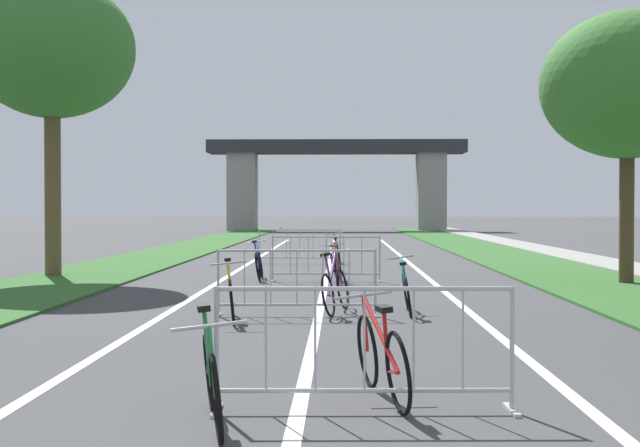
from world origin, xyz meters
name	(u,v)px	position (x,y,z in m)	size (l,w,h in m)	color
grass_verge_left	(177,251)	(-5.96, 29.62, 0.03)	(3.02, 72.39, 0.05)	#2D5B26
grass_verge_right	(488,251)	(5.96, 29.62, 0.03)	(3.02, 72.39, 0.05)	#2D5B26
sidewalk_path_right	(549,251)	(8.30, 29.62, 0.04)	(1.66, 72.39, 0.08)	gray
lane_stripe_center	(329,268)	(0.00, 20.94, 0.00)	(0.14, 41.88, 0.01)	silver
lane_stripe_right_lane	(416,268)	(2.45, 20.94, 0.00)	(0.14, 41.88, 0.01)	silver
lane_stripe_left_lane	(242,268)	(-2.45, 20.94, 0.00)	(0.14, 41.88, 0.01)	silver
overpass_bridge	(336,170)	(0.00, 59.83, 4.48)	(18.93, 3.09, 6.64)	#2D2D30
tree_left_maple_mid	(52,50)	(-6.69, 17.67, 5.55)	(4.01, 4.01, 7.29)	brown
tree_right_oak_near	(627,86)	(6.65, 16.01, 4.38)	(3.81, 3.81, 6.02)	#4C3823
crowd_barrier_nearest	(364,349)	(0.55, 4.22, 0.52)	(2.54, 0.52, 1.05)	#ADADB2
crowd_barrier_second	(297,283)	(-0.34, 10.41, 0.52)	(2.54, 0.54, 1.05)	#ADADB2
crowd_barrier_third	(326,259)	(0.01, 16.61, 0.52)	(2.53, 0.47, 1.05)	#ADADB2
crowd_barrier_fourth	(300,246)	(-0.90, 22.80, 0.52)	(2.54, 0.58, 1.05)	#ADADB2
bicycle_red_0	(381,357)	(0.71, 4.64, 0.39)	(0.66, 1.75, 0.93)	black
bicycle_green_1	(212,379)	(-0.65, 3.74, 0.37)	(0.54, 1.63, 0.93)	black
bicycle_black_2	(337,252)	(0.24, 23.24, 0.35)	(0.55, 1.62, 0.94)	black
bicycle_teal_3	(406,291)	(1.40, 10.77, 0.36)	(0.45, 1.62, 0.92)	black
bicycle_orange_4	(338,266)	(0.28, 16.25, 0.38)	(0.43, 1.78, 0.93)	black
bicycle_silver_5	(335,264)	(0.21, 17.14, 0.37)	(0.58, 1.74, 0.89)	black
bicycle_blue_6	(259,264)	(-1.58, 17.04, 0.37)	(0.43, 1.65, 0.95)	black
bicycle_purple_7	(335,289)	(0.26, 10.80, 0.39)	(0.53, 1.73, 1.02)	black
bicycle_yellow_8	(231,296)	(-1.30, 9.87, 0.37)	(0.53, 1.62, 0.94)	black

